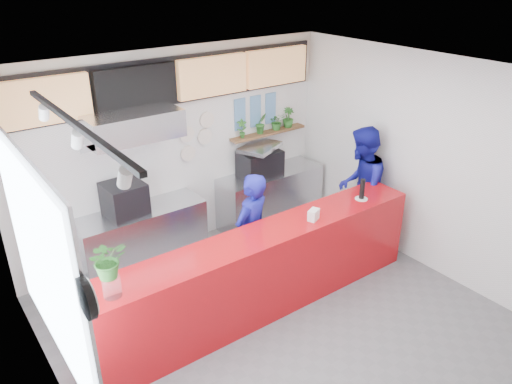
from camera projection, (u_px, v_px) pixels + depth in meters
floor at (283, 324)px, 6.11m from camera, size 5.00×5.00×0.00m
ceiling at (290, 79)px, 4.83m from camera, size 5.00×5.00×0.00m
wall_back at (178, 152)px, 7.29m from camera, size 5.00×0.00×5.00m
wall_left at (54, 300)px, 4.13m from camera, size 0.00×5.00×5.00m
wall_right at (428, 165)px, 6.81m from camera, size 0.00×5.00×5.00m
service_counter at (264, 272)px, 6.17m from camera, size 4.50×0.60×1.10m
cream_band at (173, 76)px, 6.82m from camera, size 5.00×0.02×0.80m
prep_bench at (143, 239)px, 7.09m from camera, size 1.80×0.60×0.90m
panini_oven at (125, 199)px, 6.70m from camera, size 0.53×0.53×0.46m
extraction_hood at (131, 125)px, 6.33m from camera, size 1.20×0.70×0.35m
hood_lip at (133, 139)px, 6.42m from camera, size 1.20×0.69×0.31m
right_bench at (270, 197)px, 8.33m from camera, size 1.80×0.60×0.90m
espresso_machine at (260, 163)px, 7.93m from camera, size 0.66×0.49×0.41m
espresso_tray at (260, 147)px, 7.81m from camera, size 0.82×0.72×0.06m
herb_shelf at (268, 133)px, 8.08m from camera, size 1.40×0.18×0.04m
menu_board_far_left at (43, 101)px, 5.82m from camera, size 1.10×0.10×0.55m
menu_board_mid_left at (136, 88)px, 6.44m from camera, size 1.10×0.10×0.55m
menu_board_mid_right at (213, 76)px, 7.06m from camera, size 1.10×0.10×0.55m
menu_board_far_right at (277, 67)px, 7.69m from camera, size 1.10×0.10×0.55m
soffit at (174, 80)px, 6.82m from camera, size 4.80×0.04×0.65m
window_pane at (43, 262)px, 4.28m from camera, size 0.04×2.20×1.90m
window_frame at (45, 262)px, 4.29m from camera, size 0.03×2.30×2.00m
wall_clock_rim at (86, 298)px, 3.26m from camera, size 0.05×0.30×0.30m
wall_clock_face at (91, 297)px, 3.28m from camera, size 0.02×0.26×0.26m
track_rail at (75, 124)px, 3.73m from camera, size 0.05×2.40×0.04m
dec_plate_a at (187, 134)px, 7.25m from camera, size 0.24×0.03×0.24m
dec_plate_b at (205, 136)px, 7.45m from camera, size 0.24×0.03×0.24m
dec_plate_c at (188, 153)px, 7.37m from camera, size 0.24×0.03×0.24m
dec_plate_d at (207, 120)px, 7.37m from camera, size 0.24×0.03×0.24m
photo_frame_a at (240, 107)px, 7.66m from camera, size 0.20×0.02×0.25m
photo_frame_b at (255, 103)px, 7.82m from camera, size 0.20×0.02×0.25m
photo_frame_c at (271, 101)px, 7.98m from camera, size 0.20×0.02×0.25m
photo_frame_d at (240, 122)px, 7.76m from camera, size 0.20×0.02×0.25m
photo_frame_e at (256, 119)px, 7.92m from camera, size 0.20×0.02×0.25m
photo_frame_f at (270, 116)px, 8.08m from camera, size 0.20×0.02×0.25m
staff_center at (251, 233)px, 6.49m from camera, size 0.70×0.57×1.65m
staff_right at (360, 188)px, 7.49m from camera, size 1.15×1.07×1.88m
herb_a at (242, 129)px, 7.73m from camera, size 0.19×0.16×0.30m
herb_b at (261, 123)px, 7.92m from camera, size 0.19×0.16×0.33m
herb_c at (277, 121)px, 8.10m from camera, size 0.31×0.29×0.28m
herb_d at (288, 117)px, 8.22m from camera, size 0.22×0.20×0.33m
glass_vase at (112, 286)px, 4.79m from camera, size 0.22×0.22×0.22m
basil_vase at (108, 259)px, 4.66m from camera, size 0.38×0.34×0.39m
napkin_holder at (313, 215)px, 6.21m from camera, size 0.19×0.15×0.14m
white_plate at (361, 199)px, 6.77m from camera, size 0.21×0.21×0.01m
pepper_mill at (362, 189)px, 6.70m from camera, size 0.08×0.08×0.28m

